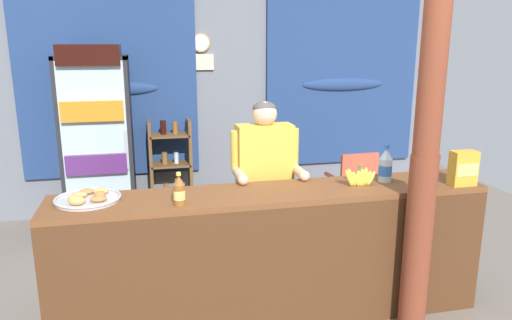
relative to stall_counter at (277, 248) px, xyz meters
name	(u,v)px	position (x,y,z in m)	size (l,w,h in m)	color
ground_plane	(256,268)	(0.05, 0.88, -0.59)	(7.67, 7.67, 0.00)	slate
back_wall_curtained	(223,94)	(0.07, 2.69, 0.79)	(5.66, 0.22, 2.68)	slate
stall_counter	(277,248)	(0.00, 0.00, 0.00)	(3.06, 0.51, 0.97)	brown
timber_post	(425,164)	(0.93, -0.25, 0.62)	(0.21, 0.19, 2.51)	brown
drink_fridge	(97,132)	(-1.35, 2.18, 0.48)	(0.71, 0.62, 1.96)	#232328
bottle_shelf_rack	(171,167)	(-0.60, 2.40, 0.01)	(0.48, 0.28, 1.14)	brown
plastic_lawn_chair	(353,184)	(1.29, 1.61, -0.10)	(0.46, 0.46, 0.86)	#E5563D
shopkeeper	(265,173)	(0.05, 0.57, 0.39)	(0.55, 0.42, 1.54)	#28282D
soda_bottle_water	(385,166)	(0.87, 0.15, 0.50)	(0.10, 0.10, 0.28)	silver
soda_bottle_iced_tea	(179,191)	(-0.66, -0.04, 0.47)	(0.08, 0.08, 0.22)	brown
snack_box_choco_powder	(463,168)	(1.37, -0.06, 0.51)	(0.19, 0.10, 0.25)	gold
pastry_tray	(88,198)	(-1.24, 0.17, 0.40)	(0.42, 0.42, 0.07)	#BCBCC1
banana_bunch	(360,178)	(0.64, 0.09, 0.44)	(0.26, 0.05, 0.16)	#DBCC42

